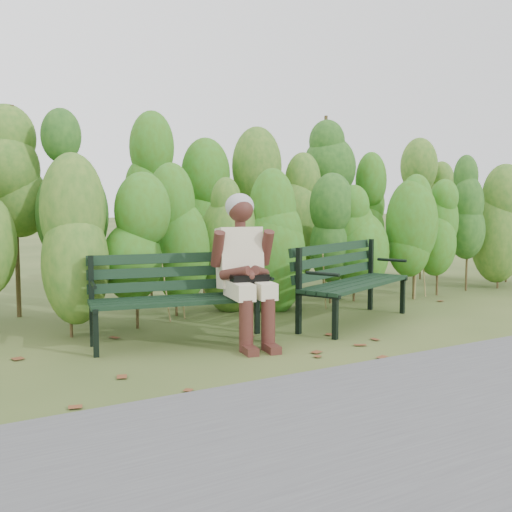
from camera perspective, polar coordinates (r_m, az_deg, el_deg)
ground at (r=5.42m, az=1.88°, el=-8.22°), size 80.00×80.00×0.00m
footpath at (r=3.82m, az=20.29°, el=-14.34°), size 60.00×2.50×0.01m
hedge_band at (r=6.92m, az=-6.33°, el=5.19°), size 11.04×1.67×2.42m
leaf_litter at (r=5.04m, az=-2.44°, el=-9.22°), size 5.81×2.15×0.01m
bench_left at (r=5.38m, az=-7.19°, el=-3.27°), size 1.66×0.81×0.80m
bench_right at (r=6.31m, az=8.74°, el=-1.88°), size 1.72×1.15×0.82m
seated_woman at (r=5.32m, az=-1.12°, el=-0.49°), size 0.59×0.87×1.33m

